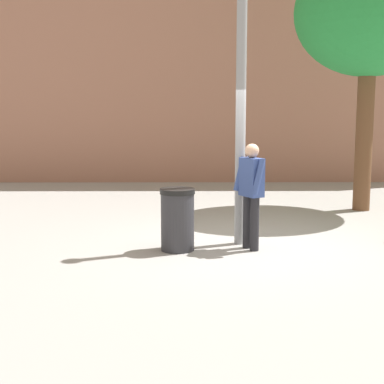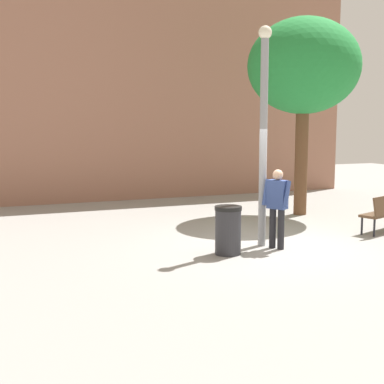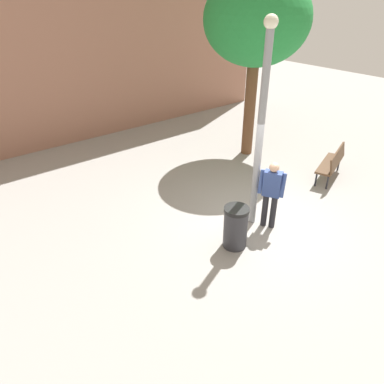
# 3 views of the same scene
# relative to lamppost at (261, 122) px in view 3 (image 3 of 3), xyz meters

# --- Properties ---
(ground_plane) EXTENTS (36.00, 36.00, 0.00)m
(ground_plane) POSITION_rel_lamppost_xyz_m (0.14, -0.09, -2.54)
(ground_plane) COLOR gray
(building_facade) EXTENTS (14.89, 2.00, 7.73)m
(building_facade) POSITION_rel_lamppost_xyz_m (0.14, 8.65, 1.33)
(building_facade) COLOR #9E6B56
(building_facade) RESTS_ON ground_plane
(lamppost) EXTENTS (0.28, 0.28, 4.60)m
(lamppost) POSITION_rel_lamppost_xyz_m (0.00, 0.00, 0.00)
(lamppost) COLOR gray
(lamppost) RESTS_ON ground_plane
(person_by_lamppost) EXTENTS (0.49, 0.63, 1.67)m
(person_by_lamppost) POSITION_rel_lamppost_xyz_m (0.14, -0.37, -1.57)
(person_by_lamppost) COLOR #232328
(person_by_lamppost) RESTS_ON ground_plane
(park_bench) EXTENTS (1.67, 0.99, 0.92)m
(park_bench) POSITION_rel_lamppost_xyz_m (3.51, 0.12, -1.99)
(park_bench) COLOR #513823
(park_bench) RESTS_ON ground_plane
(plaza_tree) EXTENTS (3.13, 3.13, 5.53)m
(plaza_tree) POSITION_rel_lamppost_xyz_m (2.95, 3.04, 1.62)
(plaza_tree) COLOR brown
(plaza_tree) RESTS_ON ground_plane
(trash_bin) EXTENTS (0.55, 0.55, 0.98)m
(trash_bin) POSITION_rel_lamppost_xyz_m (-1.01, -0.42, -2.04)
(trash_bin) COLOR #2D2D33
(trash_bin) RESTS_ON ground_plane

